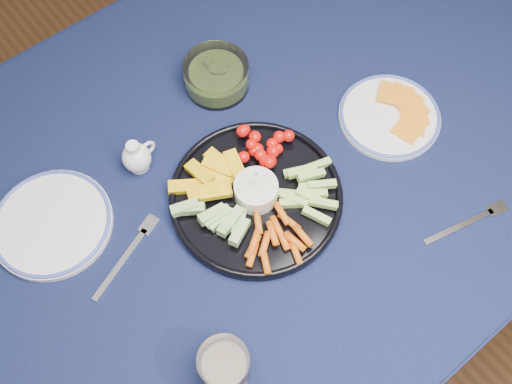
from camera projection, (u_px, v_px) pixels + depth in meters
dining_table at (269, 169)px, 1.23m from camera, size 1.67×1.07×0.75m
crudite_platter at (255, 196)px, 1.08m from camera, size 0.33×0.33×0.11m
creamer_pitcher at (137, 157)px, 1.10m from camera, size 0.07×0.06×0.08m
pickle_bowl at (217, 76)px, 1.19m from camera, size 0.14×0.14×0.06m
cheese_plate at (390, 115)px, 1.17m from camera, size 0.21×0.21×0.02m
juice_tumbler at (225, 367)px, 0.91m from camera, size 0.08×0.08×0.10m
fork_left at (131, 250)px, 1.05m from camera, size 0.18×0.08×0.00m
fork_right at (472, 220)px, 1.07m from camera, size 0.18×0.06×0.00m
side_plate_extra at (52, 223)px, 1.06m from camera, size 0.22×0.22×0.02m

